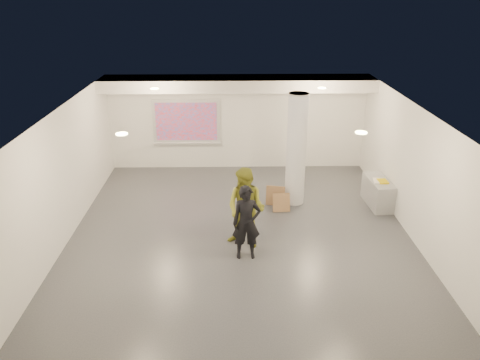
{
  "coord_description": "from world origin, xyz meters",
  "views": [
    {
      "loc": [
        -0.19,
        -9.73,
        5.51
      ],
      "look_at": [
        0.0,
        0.4,
        1.25
      ],
      "focal_mm": 35.0,
      "sensor_mm": 36.0,
      "label": 1
    }
  ],
  "objects_px": {
    "column": "(296,150)",
    "man": "(246,208)",
    "credenza": "(378,192)",
    "woman": "(246,223)",
    "projection_screen": "(186,122)"
  },
  "relations": [
    {
      "from": "credenza",
      "to": "man",
      "type": "xyz_separation_m",
      "value": [
        -3.6,
        -2.04,
        0.57
      ]
    },
    {
      "from": "projection_screen",
      "to": "man",
      "type": "height_order",
      "value": "projection_screen"
    },
    {
      "from": "column",
      "to": "man",
      "type": "relative_size",
      "value": 1.61
    },
    {
      "from": "credenza",
      "to": "column",
      "type": "bearing_deg",
      "value": 170.87
    },
    {
      "from": "column",
      "to": "woman",
      "type": "xyz_separation_m",
      "value": [
        -1.39,
        -2.75,
        -0.67
      ]
    },
    {
      "from": "column",
      "to": "projection_screen",
      "type": "bearing_deg",
      "value": 139.44
    },
    {
      "from": "credenza",
      "to": "woman",
      "type": "bearing_deg",
      "value": -148.48
    },
    {
      "from": "column",
      "to": "man",
      "type": "distance_m",
      "value": 2.71
    },
    {
      "from": "woman",
      "to": "projection_screen",
      "type": "bearing_deg",
      "value": 104.9
    },
    {
      "from": "credenza",
      "to": "projection_screen",
      "type": "bearing_deg",
      "value": 148.12
    },
    {
      "from": "projection_screen",
      "to": "man",
      "type": "relative_size",
      "value": 1.13
    },
    {
      "from": "column",
      "to": "credenza",
      "type": "bearing_deg",
      "value": -5.6
    },
    {
      "from": "projection_screen",
      "to": "woman",
      "type": "relative_size",
      "value": 1.27
    },
    {
      "from": "column",
      "to": "credenza",
      "type": "xyz_separation_m",
      "value": [
        2.22,
        -0.22,
        -1.14
      ]
    },
    {
      "from": "credenza",
      "to": "woman",
      "type": "relative_size",
      "value": 0.75
    }
  ]
}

